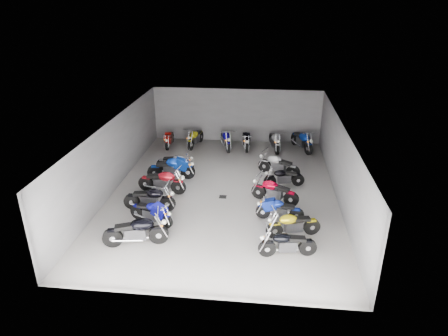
{
  "coord_description": "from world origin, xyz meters",
  "views": [
    {
      "loc": [
        1.75,
        -16.13,
        8.24
      ],
      "look_at": [
        -0.05,
        0.42,
        1.0
      ],
      "focal_mm": 32.0,
      "sensor_mm": 36.0,
      "label": 1
    }
  ],
  "objects_px": {
    "motorcycle_left_a": "(136,231)",
    "motorcycle_back_a": "(169,139)",
    "motorcycle_left_e": "(172,168)",
    "drain_grate": "(223,197)",
    "motorcycle_right_e": "(284,177)",
    "motorcycle_right_f": "(278,165)",
    "motorcycle_back_f": "(302,140)",
    "motorcycle_left_f": "(175,162)",
    "motorcycle_back_b": "(195,138)",
    "motorcycle_right_d": "(274,191)",
    "motorcycle_right_a": "(287,244)",
    "motorcycle_right_c": "(279,210)",
    "motorcycle_left_c": "(150,198)",
    "motorcycle_back_c": "(226,139)",
    "motorcycle_left_d": "(162,181)",
    "motorcycle_back_d": "(246,140)",
    "motorcycle_back_e": "(275,141)",
    "motorcycle_right_b": "(293,224)",
    "motorcycle_left_b": "(151,212)"
  },
  "relations": [
    {
      "from": "motorcycle_left_e",
      "to": "drain_grate",
      "type": "bearing_deg",
      "value": 51.31
    },
    {
      "from": "motorcycle_left_b",
      "to": "motorcycle_left_e",
      "type": "bearing_deg",
      "value": -154.82
    },
    {
      "from": "motorcycle_left_b",
      "to": "motorcycle_right_b",
      "type": "relative_size",
      "value": 0.93
    },
    {
      "from": "motorcycle_left_c",
      "to": "motorcycle_right_f",
      "type": "distance_m",
      "value": 6.72
    },
    {
      "from": "motorcycle_right_e",
      "to": "motorcycle_left_c",
      "type": "bearing_deg",
      "value": 104.89
    },
    {
      "from": "motorcycle_back_a",
      "to": "motorcycle_back_c",
      "type": "distance_m",
      "value": 3.32
    },
    {
      "from": "motorcycle_right_b",
      "to": "motorcycle_right_c",
      "type": "relative_size",
      "value": 1.06
    },
    {
      "from": "motorcycle_back_a",
      "to": "motorcycle_back_f",
      "type": "relative_size",
      "value": 0.87
    },
    {
      "from": "motorcycle_left_a",
      "to": "motorcycle_back_d",
      "type": "distance_m",
      "value": 10.75
    },
    {
      "from": "motorcycle_left_a",
      "to": "motorcycle_back_a",
      "type": "relative_size",
      "value": 1.17
    },
    {
      "from": "motorcycle_right_f",
      "to": "motorcycle_right_b",
      "type": "bearing_deg",
      "value": -151.49
    },
    {
      "from": "motorcycle_right_d",
      "to": "motorcycle_right_a",
      "type": "bearing_deg",
      "value": -152.25
    },
    {
      "from": "motorcycle_back_f",
      "to": "motorcycle_right_a",
      "type": "bearing_deg",
      "value": 59.72
    },
    {
      "from": "motorcycle_left_f",
      "to": "motorcycle_right_a",
      "type": "xyz_separation_m",
      "value": [
        5.35,
        -6.7,
        0.02
      ]
    },
    {
      "from": "motorcycle_left_f",
      "to": "motorcycle_back_a",
      "type": "height_order",
      "value": "motorcycle_back_a"
    },
    {
      "from": "motorcycle_back_c",
      "to": "motorcycle_left_c",
      "type": "bearing_deg",
      "value": 56.52
    },
    {
      "from": "motorcycle_back_f",
      "to": "motorcycle_left_d",
      "type": "bearing_deg",
      "value": 19.31
    },
    {
      "from": "motorcycle_left_d",
      "to": "motorcycle_back_b",
      "type": "xyz_separation_m",
      "value": [
        0.42,
        6.1,
        -0.02
      ]
    },
    {
      "from": "drain_grate",
      "to": "motorcycle_right_b",
      "type": "xyz_separation_m",
      "value": [
        2.9,
        -2.83,
        0.49
      ]
    },
    {
      "from": "motorcycle_left_c",
      "to": "motorcycle_right_a",
      "type": "xyz_separation_m",
      "value": [
        5.51,
        -2.61,
        -0.04
      ]
    },
    {
      "from": "motorcycle_left_d",
      "to": "motorcycle_back_e",
      "type": "relative_size",
      "value": 1.0
    },
    {
      "from": "motorcycle_left_d",
      "to": "motorcycle_left_e",
      "type": "distance_m",
      "value": 1.46
    },
    {
      "from": "motorcycle_right_e",
      "to": "motorcycle_back_c",
      "type": "relative_size",
      "value": 0.84
    },
    {
      "from": "motorcycle_right_e",
      "to": "motorcycle_right_f",
      "type": "height_order",
      "value": "motorcycle_right_f"
    },
    {
      "from": "motorcycle_right_e",
      "to": "motorcycle_right_d",
      "type": "bearing_deg",
      "value": 152.16
    },
    {
      "from": "motorcycle_left_d",
      "to": "motorcycle_back_d",
      "type": "relative_size",
      "value": 1.04
    },
    {
      "from": "motorcycle_left_d",
      "to": "motorcycle_right_f",
      "type": "relative_size",
      "value": 1.1
    },
    {
      "from": "motorcycle_right_e",
      "to": "motorcycle_back_e",
      "type": "xyz_separation_m",
      "value": [
        -0.38,
        4.79,
        0.09
      ]
    },
    {
      "from": "motorcycle_right_d",
      "to": "motorcycle_back_b",
      "type": "bearing_deg",
      "value": 56.88
    },
    {
      "from": "motorcycle_left_b",
      "to": "motorcycle_left_d",
      "type": "relative_size",
      "value": 0.84
    },
    {
      "from": "motorcycle_right_f",
      "to": "motorcycle_left_f",
      "type": "bearing_deg",
      "value": 114.17
    },
    {
      "from": "motorcycle_right_d",
      "to": "motorcycle_right_f",
      "type": "xyz_separation_m",
      "value": [
        0.21,
        2.87,
        0.01
      ]
    },
    {
      "from": "motorcycle_right_c",
      "to": "motorcycle_right_e",
      "type": "bearing_deg",
      "value": 1.2
    },
    {
      "from": "motorcycle_left_e",
      "to": "motorcycle_right_d",
      "type": "distance_m",
      "value": 5.24
    },
    {
      "from": "motorcycle_right_a",
      "to": "motorcycle_right_f",
      "type": "bearing_deg",
      "value": -7.51
    },
    {
      "from": "motorcycle_right_d",
      "to": "motorcycle_back_d",
      "type": "bearing_deg",
      "value": 35.63
    },
    {
      "from": "motorcycle_left_e",
      "to": "motorcycle_back_a",
      "type": "height_order",
      "value": "motorcycle_left_e"
    },
    {
      "from": "motorcycle_right_e",
      "to": "motorcycle_back_b",
      "type": "distance_m",
      "value": 7.02
    },
    {
      "from": "motorcycle_left_c",
      "to": "motorcycle_back_c",
      "type": "distance_m",
      "value": 7.97
    },
    {
      "from": "motorcycle_left_c",
      "to": "motorcycle_left_d",
      "type": "relative_size",
      "value": 0.97
    },
    {
      "from": "motorcycle_right_d",
      "to": "motorcycle_back_d",
      "type": "height_order",
      "value": "motorcycle_back_d"
    },
    {
      "from": "motorcycle_right_e",
      "to": "motorcycle_back_f",
      "type": "bearing_deg",
      "value": -25.57
    },
    {
      "from": "motorcycle_left_b",
      "to": "motorcycle_right_f",
      "type": "distance_m",
      "value": 7.17
    },
    {
      "from": "motorcycle_left_b",
      "to": "motorcycle_right_c",
      "type": "xyz_separation_m",
      "value": [
        4.94,
        0.81,
        -0.02
      ]
    },
    {
      "from": "motorcycle_left_d",
      "to": "motorcycle_back_b",
      "type": "height_order",
      "value": "motorcycle_left_d"
    },
    {
      "from": "drain_grate",
      "to": "motorcycle_right_d",
      "type": "bearing_deg",
      "value": -5.59
    },
    {
      "from": "motorcycle_left_a",
      "to": "motorcycle_left_e",
      "type": "distance_m",
      "value": 5.62
    },
    {
      "from": "motorcycle_back_b",
      "to": "motorcycle_back_c",
      "type": "height_order",
      "value": "motorcycle_back_c"
    },
    {
      "from": "motorcycle_left_f",
      "to": "motorcycle_back_b",
      "type": "relative_size",
      "value": 0.89
    },
    {
      "from": "motorcycle_back_f",
      "to": "motorcycle_back_b",
      "type": "bearing_deg",
      "value": -23.14
    }
  ]
}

